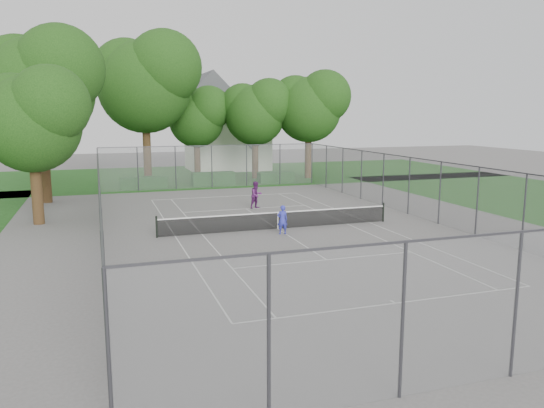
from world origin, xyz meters
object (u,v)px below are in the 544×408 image
object	(u,v)px
house	(227,131)
woman_player	(256,195)
tennis_net	(278,220)
girl_player	(282,220)

from	to	relation	value
house	woman_player	xyz separation A→B (m)	(-3.95, -24.49, -3.34)
tennis_net	woman_player	world-z (taller)	woman_player
tennis_net	house	xyz separation A→B (m)	(4.65, 30.88, 3.71)
woman_player	girl_player	bearing A→B (deg)	-118.05
tennis_net	woman_player	size ratio (longest dim) A/B	7.27
girl_player	tennis_net	bearing A→B (deg)	-94.59
tennis_net	house	size ratio (longest dim) A/B	1.23
house	girl_player	size ratio (longest dim) A/B	6.98
tennis_net	woman_player	xyz separation A→B (m)	(0.70, 6.39, 0.37)
house	girl_player	bearing A→B (deg)	-98.54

